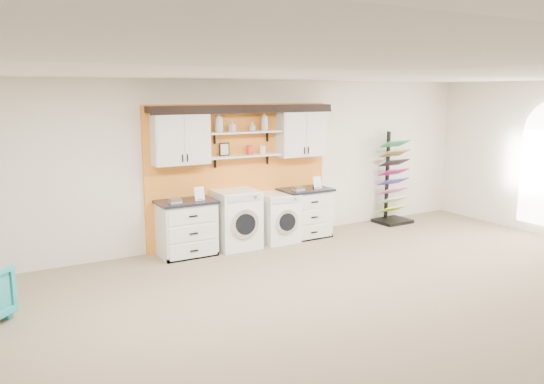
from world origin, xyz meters
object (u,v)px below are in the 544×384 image
base_cabinet_right (305,213)px  dryer (277,217)px  sample_rack (392,195)px  base_cabinet_left (187,228)px  washer (236,219)px

base_cabinet_right → dryer: size_ratio=1.06×
base_cabinet_right → sample_rack: size_ratio=0.50×
base_cabinet_left → sample_rack: sample_rack is taller
washer → sample_rack: (3.50, 0.04, 0.07)m
base_cabinet_left → washer: 0.88m
base_cabinet_left → sample_rack: (4.38, 0.04, 0.11)m
washer → sample_rack: bearing=0.7°
base_cabinet_left → washer: bearing=-0.2°
washer → dryer: (0.80, 0.00, -0.06)m
base_cabinet_left → dryer: base_cabinet_left is taller
base_cabinet_left → sample_rack: 4.38m
base_cabinet_left → washer: size_ratio=0.93×
sample_rack → washer: bearing=178.8°
sample_rack → base_cabinet_right: bearing=179.1°
dryer → sample_rack: 2.70m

